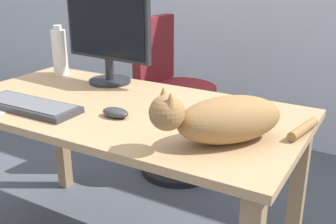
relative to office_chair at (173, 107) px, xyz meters
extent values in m
cube|color=tan|center=(0.22, -0.82, 0.27)|extent=(1.45, 0.73, 0.03)
cube|color=#977752|center=(-0.44, -0.51, -0.08)|extent=(0.06, 0.06, 0.68)
cube|color=#977752|center=(0.89, -0.51, -0.08)|extent=(0.06, 0.06, 0.68)
cylinder|color=black|center=(0.05, 0.00, -0.40)|extent=(0.48, 0.48, 0.04)
cylinder|color=black|center=(0.05, 0.00, -0.17)|extent=(0.06, 0.06, 0.50)
cylinder|color=maroon|center=(0.05, 0.00, 0.11)|extent=(0.44, 0.44, 0.06)
cube|color=maroon|center=(-0.14, 0.01, 0.34)|extent=(0.08, 0.36, 0.40)
cylinder|color=#232328|center=(-0.03, -0.56, 0.30)|extent=(0.20, 0.20, 0.01)
cylinder|color=#232328|center=(-0.03, -0.56, 0.35)|extent=(0.04, 0.04, 0.10)
cube|color=#232328|center=(-0.03, -0.56, 0.55)|extent=(0.48, 0.06, 0.30)
cube|color=black|center=(-0.03, -0.57, 0.55)|extent=(0.45, 0.03, 0.27)
cube|color=#333338|center=(-0.08, -1.02, 0.30)|extent=(0.44, 0.15, 0.02)
cube|color=slate|center=(-0.08, -1.02, 0.31)|extent=(0.40, 0.12, 0.00)
ellipsoid|color=olive|center=(0.72, -0.92, 0.36)|extent=(0.37, 0.39, 0.15)
sphere|color=olive|center=(0.59, -1.09, 0.41)|extent=(0.11, 0.11, 0.11)
cone|color=olive|center=(0.61, -1.11, 0.46)|extent=(0.04, 0.04, 0.04)
cone|color=olive|center=(0.57, -1.07, 0.46)|extent=(0.04, 0.04, 0.04)
cylinder|color=olive|center=(0.92, -0.75, 0.31)|extent=(0.07, 0.18, 0.03)
ellipsoid|color=#333338|center=(0.27, -0.93, 0.31)|extent=(0.11, 0.06, 0.04)
cylinder|color=silver|center=(-0.35, -0.56, 0.40)|extent=(0.08, 0.08, 0.23)
cylinder|color=silver|center=(-0.35, -0.56, 0.53)|extent=(0.04, 0.04, 0.02)
camera|label=1|loc=(1.16, -2.07, 0.83)|focal=43.74mm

